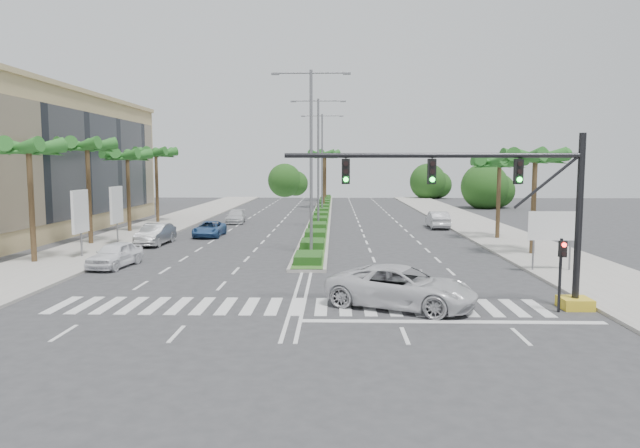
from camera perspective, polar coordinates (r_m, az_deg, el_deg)
The scene contains 28 objects.
ground at distance 24.14m, azimuth -2.26°, elevation -8.27°, with size 160.00×160.00×0.00m, color #333335.
footpath_right at distance 45.82m, azimuth 18.82°, elevation -1.72°, with size 6.00×120.00×0.15m, color gray.
footpath_left at distance 46.84m, azimuth -19.48°, elevation -1.58°, with size 6.00×120.00×0.15m, color gray.
median at distance 68.61m, azimuth 0.19°, elevation 1.06°, with size 2.20×75.00×0.20m, color gray.
median_grass at distance 68.60m, azimuth 0.19°, elevation 1.16°, with size 1.80×75.00×0.04m, color #29521C.
building at distance 56.52m, azimuth -27.81°, elevation 5.33°, with size 12.00×36.00×12.00m, color tan.
signal_gantry at distance 24.71m, azimuth 19.68°, elevation -0.13°, with size 12.60×1.20×7.20m.
pedestrian_signal at distance 24.72m, azimuth 22.99°, elevation -3.56°, with size 0.28×0.36×3.00m.
direction_sign at distance 33.72m, azimuth 22.24°, elevation -0.41°, with size 2.70×0.11×3.40m.
billboard_near at distance 38.94m, azimuth -22.86°, elevation 1.11°, with size 0.18×2.10×4.35m.
billboard_far at distance 44.45m, azimuth -19.69°, elevation 1.77°, with size 0.18×2.10×4.35m.
palm_left_near at distance 37.93m, azimuth -27.11°, elevation 6.45°, with size 4.57×4.68×7.55m.
palm_left_mid at distance 45.13m, azimuth -22.26°, elevation 6.96°, with size 4.57×4.68×7.95m.
palm_left_far at distance 52.55m, azimuth -18.71°, elevation 6.24°, with size 4.57×4.68×7.35m.
palm_left_end at distance 60.13m, azimuth -16.09°, elevation 6.61°, with size 4.57×4.68×7.75m.
palm_right_near at distance 39.53m, azimuth 20.73°, elevation 5.96°, with size 4.57×4.68×7.05m.
palm_right_far at distance 47.16m, azimuth 17.52°, elevation 5.65°, with size 4.57×4.68×6.75m.
palm_median_a at distance 78.38m, azimuth 0.36°, elevation 6.84°, with size 4.57×4.68×8.05m.
palm_median_b at distance 93.37m, azimuth 0.54°, elevation 6.69°, with size 4.57×4.68×8.05m.
streetlight_near at distance 37.39m, azimuth -0.89°, elevation 7.29°, with size 5.10×0.25×12.00m.
streetlight_mid at distance 53.38m, azimuth -0.17°, elevation 6.88°, with size 5.10×0.25×12.00m.
streetlight_far at distance 69.37m, azimuth 0.21°, elevation 6.66°, with size 5.10×0.25×12.00m.
car_parked_a at distance 35.20m, azimuth -19.82°, elevation -2.89°, with size 1.74×4.32×1.47m, color white.
car_parked_b at distance 44.11m, azimuth -16.14°, elevation -0.99°, with size 1.66×4.76×1.57m, color #A0A1A5.
car_parked_c at distance 48.08m, azimuth -11.00°, elevation -0.49°, with size 2.11×4.58×1.27m, color #2E558D.
car_parked_d at distance 58.88m, azimuth -8.41°, elevation 0.73°, with size 1.83×4.50×1.31m, color silver.
car_crossing at distance 24.08m, azimuth 8.16°, elevation -6.25°, with size 2.86×6.19×1.72m, color silver.
car_right at distance 54.75m, azimuth 11.68°, elevation 0.43°, with size 1.68×4.81×1.58m, color silver.
Camera 1 is at (1.55, -23.35, 5.91)m, focal length 32.00 mm.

